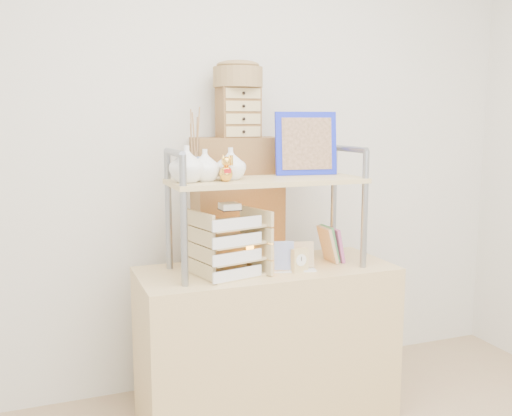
{
  "coord_description": "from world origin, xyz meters",
  "views": [
    {
      "loc": [
        -0.97,
        -1.22,
        1.44
      ],
      "look_at": [
        -0.05,
        1.2,
        1.04
      ],
      "focal_mm": 40.0,
      "sensor_mm": 36.0,
      "label": 1
    }
  ],
  "objects_px": {
    "desk": "(267,344)",
    "salt_lamp": "(259,245)",
    "letter_tray": "(230,246)",
    "cabinet": "(238,265)"
  },
  "relations": [
    {
      "from": "salt_lamp",
      "to": "cabinet",
      "type": "bearing_deg",
      "value": 87.88
    },
    {
      "from": "letter_tray",
      "to": "desk",
      "type": "bearing_deg",
      "value": 14.92
    },
    {
      "from": "salt_lamp",
      "to": "desk",
      "type": "bearing_deg",
      "value": -32.93
    },
    {
      "from": "desk",
      "to": "cabinet",
      "type": "relative_size",
      "value": 0.89
    },
    {
      "from": "desk",
      "to": "salt_lamp",
      "type": "relative_size",
      "value": 5.53
    },
    {
      "from": "letter_tray",
      "to": "salt_lamp",
      "type": "relative_size",
      "value": 1.51
    },
    {
      "from": "desk",
      "to": "salt_lamp",
      "type": "height_order",
      "value": "salt_lamp"
    },
    {
      "from": "desk",
      "to": "cabinet",
      "type": "distance_m",
      "value": 0.48
    },
    {
      "from": "cabinet",
      "to": "salt_lamp",
      "type": "distance_m",
      "value": 0.4
    },
    {
      "from": "cabinet",
      "to": "letter_tray",
      "type": "height_order",
      "value": "cabinet"
    }
  ]
}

